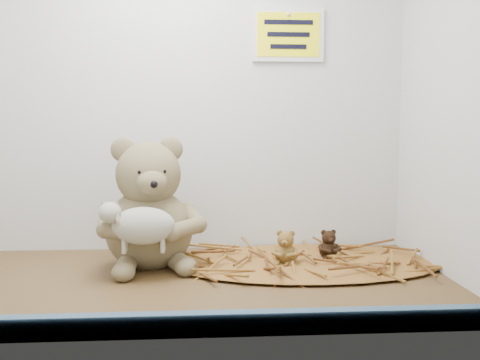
{
  "coord_description": "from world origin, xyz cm",
  "views": [
    {
      "loc": [
        8.49,
        -108.27,
        32.22
      ],
      "look_at": [
        16.0,
        3.74,
        20.61
      ],
      "focal_mm": 40.0,
      "sensor_mm": 36.0,
      "label": 1
    }
  ],
  "objects": [
    {
      "name": "wall_sign",
      "position": [
        30.0,
        29.4,
        55.0
      ],
      "size": [
        16.0,
        1.2,
        11.0
      ],
      "primitive_type": "cube",
      "color": "#FFF60D",
      "rests_on": "back_wall"
    },
    {
      "name": "alcove_shell",
      "position": [
        0.0,
        9.0,
        45.0
      ],
      "size": [
        120.4,
        60.2,
        90.4
      ],
      "color": "#452F18",
      "rests_on": "ground"
    },
    {
      "name": "front_rail",
      "position": [
        0.0,
        -28.8,
        1.8
      ],
      "size": [
        119.28,
        2.2,
        3.6
      ],
      "primitive_type": "cube",
      "color": "#3C5672",
      "rests_on": "shelf_floor"
    },
    {
      "name": "mini_teddy_brown",
      "position": [
        37.63,
        13.81,
        4.58
      ],
      "size": [
        6.09,
        6.35,
        6.72
      ],
      "primitive_type": null,
      "rotation": [
        0.0,
        0.0,
        0.13
      ],
      "color": "black",
      "rests_on": "straw_bed"
    },
    {
      "name": "main_teddy",
      "position": [
        -4.18,
        12.45,
        14.75
      ],
      "size": [
        28.75,
        29.75,
        29.5
      ],
      "primitive_type": null,
      "rotation": [
        0.0,
        0.0,
        0.22
      ],
      "color": "olive",
      "rests_on": "shelf_floor"
    },
    {
      "name": "mini_teddy_tan",
      "position": [
        26.75,
        9.46,
        4.99
      ],
      "size": [
        7.54,
        7.78,
        7.55
      ],
      "primitive_type": null,
      "rotation": [
        0.0,
        0.0,
        -0.26
      ],
      "color": "olive",
      "rests_on": "straw_bed"
    },
    {
      "name": "straw_bed",
      "position": [
        32.19,
        11.64,
        0.61
      ],
      "size": [
        63.05,
        36.61,
        1.22
      ],
      "primitive_type": "ellipsoid",
      "color": "brown",
      "rests_on": "shelf_floor"
    },
    {
      "name": "toy_lamb",
      "position": [
        -4.18,
        1.88,
        11.39
      ],
      "size": [
        17.04,
        10.4,
        11.01
      ],
      "primitive_type": null,
      "color": "beige",
      "rests_on": "main_teddy"
    }
  ]
}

